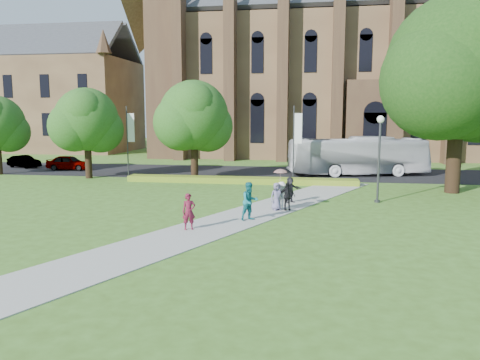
% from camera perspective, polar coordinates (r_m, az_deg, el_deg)
% --- Properties ---
extents(ground, '(160.00, 160.00, 0.00)m').
position_cam_1_polar(ground, '(23.32, -0.19, -5.14)').
color(ground, '#40641E').
rests_on(ground, ground).
extents(road, '(160.00, 10.00, 0.02)m').
position_cam_1_polar(road, '(42.90, 4.10, 0.89)').
color(road, black).
rests_on(road, ground).
extents(footpath, '(15.58, 28.54, 0.04)m').
position_cam_1_polar(footpath, '(24.28, 0.19, -4.56)').
color(footpath, '#B2B2A8').
rests_on(footpath, ground).
extents(flower_hedge, '(18.00, 1.40, 0.45)m').
position_cam_1_polar(flower_hedge, '(36.42, 0.04, -0.02)').
color(flower_hedge, '#AAAD22').
rests_on(flower_hedge, ground).
extents(cathedral, '(52.60, 18.25, 28.00)m').
position_cam_1_polar(cathedral, '(62.94, 15.29, 14.73)').
color(cathedral, olive).
rests_on(cathedral, ground).
extents(building_west, '(22.00, 14.00, 18.30)m').
position_cam_1_polar(building_west, '(74.72, -21.60, 10.44)').
color(building_west, olive).
rests_on(building_west, ground).
extents(streetlamp, '(0.44, 0.44, 5.24)m').
position_cam_1_polar(streetlamp, '(29.24, 16.63, 3.73)').
color(streetlamp, '#38383D').
rests_on(streetlamp, ground).
extents(large_tree, '(9.60, 9.60, 13.20)m').
position_cam_1_polar(large_tree, '(34.84, 25.20, 12.30)').
color(large_tree, '#332114').
rests_on(large_tree, ground).
extents(street_tree_0, '(5.20, 5.20, 7.50)m').
position_cam_1_polar(street_tree_0, '(40.92, -18.20, 7.00)').
color(street_tree_0, '#332114').
rests_on(street_tree_0, ground).
extents(street_tree_1, '(5.60, 5.60, 8.05)m').
position_cam_1_polar(street_tree_1, '(38.16, -5.65, 7.84)').
color(street_tree_1, '#332114').
rests_on(street_tree_1, ground).
extents(banner_pole_0, '(0.70, 0.10, 6.00)m').
position_cam_1_polar(banner_pole_0, '(37.70, 6.73, 5.03)').
color(banner_pole_0, '#38383D').
rests_on(banner_pole_0, ground).
extents(banner_pole_1, '(0.70, 0.10, 6.00)m').
position_cam_1_polar(banner_pole_1, '(40.75, -13.43, 5.09)').
color(banner_pole_1, '#38383D').
rests_on(banner_pole_1, ground).
extents(tour_coach, '(12.42, 5.56, 3.37)m').
position_cam_1_polar(tour_coach, '(42.19, 14.14, 2.86)').
color(tour_coach, white).
rests_on(tour_coach, road).
extents(car_0, '(4.21, 1.81, 1.42)m').
position_cam_1_polar(car_0, '(47.73, -20.12, 2.01)').
color(car_0, gray).
rests_on(car_0, road).
extents(car_1, '(3.92, 2.47, 1.22)m').
position_cam_1_polar(car_1, '(51.57, -24.84, 2.06)').
color(car_1, gray).
rests_on(car_1, road).
extents(pedestrian_0, '(0.72, 0.61, 1.68)m').
position_cam_1_polar(pedestrian_0, '(21.63, -6.26, -3.84)').
color(pedestrian_0, maroon).
rests_on(pedestrian_0, footpath).
extents(pedestrian_1, '(1.19, 1.15, 1.93)m').
position_cam_1_polar(pedestrian_1, '(23.36, 1.20, -2.60)').
color(pedestrian_1, '#186F79').
rests_on(pedestrian_1, footpath).
extents(pedestrian_2, '(1.14, 1.02, 1.53)m').
position_cam_1_polar(pedestrian_2, '(26.35, 5.09, -1.86)').
color(pedestrian_2, white).
rests_on(pedestrian_2, footpath).
extents(pedestrian_3, '(0.97, 0.58, 1.55)m').
position_cam_1_polar(pedestrian_3, '(25.99, 5.76, -1.98)').
color(pedestrian_3, black).
rests_on(pedestrian_3, footpath).
extents(pedestrian_4, '(0.89, 0.80, 1.54)m').
position_cam_1_polar(pedestrian_4, '(25.93, 4.50, -2.01)').
color(pedestrian_4, slate).
rests_on(pedestrian_4, footpath).
extents(pedestrian_5, '(1.43, 1.24, 1.56)m').
position_cam_1_polar(pedestrian_5, '(28.22, 6.12, -1.19)').
color(pedestrian_5, black).
rests_on(pedestrian_5, footpath).
extents(parasol, '(0.77, 0.77, 0.66)m').
position_cam_1_polar(parasol, '(25.84, 4.94, 0.42)').
color(parasol, tan).
rests_on(parasol, pedestrian_4).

